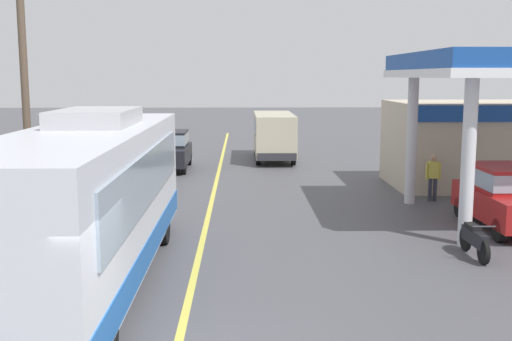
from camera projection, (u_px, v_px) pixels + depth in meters
ground at (219, 172)px, 28.74m from camera, size 120.00×120.00×0.00m
lane_divider_stripe at (214, 192)px, 23.80m from camera, size 0.16×50.00×0.01m
coach_bus_main at (88, 206)px, 12.97m from camera, size 2.60×11.04×3.69m
gas_station_roadside at (501, 125)px, 22.94m from camera, size 9.10×11.95×5.10m
car_at_pump at (504, 194)px, 18.09m from camera, size 1.70×4.20×1.82m
minibus_opposing_lane at (274, 132)px, 32.88m from camera, size 2.04×6.13×2.44m
motorcycle_parked_forecourt at (474, 239)px, 15.25m from camera, size 0.55×1.80×0.92m
pedestrian_near_pump at (433, 175)px, 22.02m from camera, size 0.55×0.22×1.66m
car_trailing_behind_bus at (171, 148)px, 29.55m from camera, size 1.70×4.20×1.82m
utility_pole_roadside at (25, 84)px, 19.41m from camera, size 1.80×0.24×7.94m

